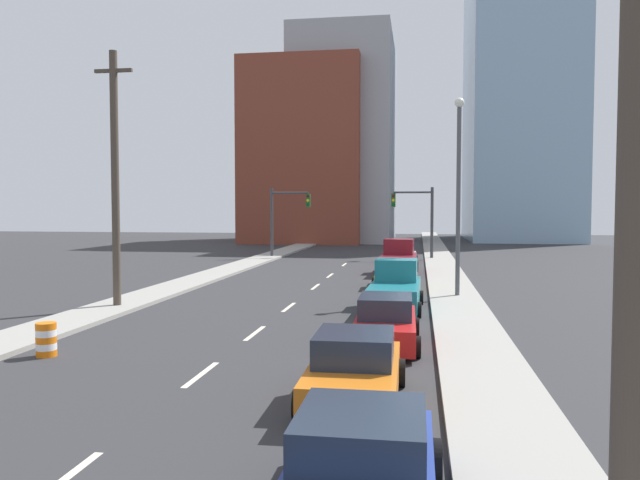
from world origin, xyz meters
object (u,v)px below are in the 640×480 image
Objects in this scene: street_lamp at (459,184)px; sedan_red at (386,323)px; sedan_silver at (402,255)px; traffic_signal_right at (420,213)px; utility_pole_right_near at (635,176)px; pickup_truck_maroon at (398,260)px; pickup_truck_teal at (395,290)px; sedan_orange at (355,370)px; sedan_yellow at (393,275)px; traffic_barrel at (46,340)px; traffic_signal_left at (283,213)px; utility_pole_left_mid at (115,178)px; sedan_blue at (361,473)px.

sedan_red is at bearing -104.91° from street_lamp.
traffic_signal_right is at bearing 77.02° from sedan_silver.
traffic_signal_right is 0.67× the size of utility_pole_right_near.
pickup_truck_teal is at bearing -85.93° from pickup_truck_maroon.
sedan_orange is 12.43m from pickup_truck_teal.
sedan_yellow is at bearing 89.12° from sedan_orange.
traffic_barrel is at bearing -163.71° from sedan_red.
utility_pole_left_mid reaches higher than traffic_signal_left.
pickup_truck_maroon reaches higher than sedan_orange.
sedan_orange is 0.81× the size of pickup_truck_teal.
utility_pole_left_mid is (-12.38, -26.62, 1.68)m from traffic_signal_right.
traffic_signal_left is 15.16m from pickup_truck_maroon.
utility_pole_right_near is 16.16m from traffic_barrel.
sedan_red reaches higher than traffic_barrel.
sedan_silver is at bearing -105.25° from traffic_signal_right.
traffic_barrel is 0.18× the size of pickup_truck_teal.
utility_pole_right_near is 8.64m from sedan_orange.
traffic_signal_left is at bearing 103.94° from sedan_orange.
traffic_barrel is at bearing -104.67° from sedan_silver.
pickup_truck_maroon is 6.44m from sedan_silver.
utility_pole_right_near is 33.64m from pickup_truck_maroon.
sedan_red is at bearing -89.59° from sedan_yellow.
pickup_truck_teal reaches higher than sedan_yellow.
utility_pole_left_mid is at bearing -114.61° from sedan_silver.
sedan_blue is at bearing 144.31° from utility_pole_right_near.
sedan_blue is 0.99× the size of sedan_orange.
utility_pole_right_near reaches higher than sedan_silver.
utility_pole_right_near is at bearing -87.67° from traffic_signal_right.
sedan_red is 0.88× the size of pickup_truck_teal.
sedan_silver is (-0.25, 20.25, -0.14)m from pickup_truck_teal.
traffic_barrel is 0.20× the size of sedan_red.
utility_pole_left_mid reaches higher than sedan_blue.
street_lamp is at bearing -70.91° from pickup_truck_maroon.
utility_pole_left_mid reaches higher than sedan_orange.
sedan_red reaches higher than sedan_silver.
sedan_blue is (-0.84, -42.56, -3.00)m from traffic_signal_right.
traffic_signal_right is 42.67m from sedan_blue.
sedan_yellow is at bearing -88.20° from sedan_silver.
pickup_truck_maroon is at bearing 91.01° from sedan_blue.
sedan_silver is (0.17, 32.68, -0.02)m from sedan_orange.
utility_pole_right_near is at bearing -80.07° from pickup_truck_teal.
utility_pole_left_mid is at bearing 125.94° from sedan_blue.
pickup_truck_maroon reaches higher than sedan_blue.
traffic_signal_right is (11.24, 0.00, 0.00)m from traffic_signal_left.
pickup_truck_teal is 1.22× the size of sedan_silver.
traffic_signal_right is at bearing 87.06° from sedan_orange.
pickup_truck_teal is at bearing -87.03° from sedan_silver.
utility_pole_right_near is at bearing -81.86° from pickup_truck_maroon.
sedan_silver is at bearing 73.06° from traffic_barrel.
utility_pole_left_mid is 24.98m from sedan_silver.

